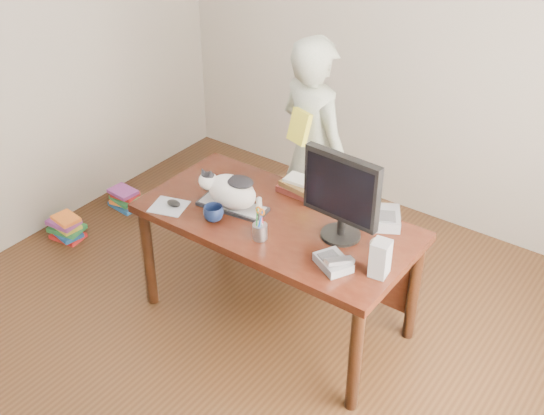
{
  "coord_description": "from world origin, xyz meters",
  "views": [
    {
      "loc": [
        1.88,
        -2.03,
        2.91
      ],
      "look_at": [
        0.0,
        0.55,
        0.85
      ],
      "focal_mm": 45.0,
      "sensor_mm": 36.0,
      "label": 1
    }
  ],
  "objects": [
    {
      "name": "room",
      "position": [
        0.0,
        0.0,
        1.35
      ],
      "size": [
        4.5,
        4.5,
        4.5
      ],
      "color": "black",
      "rests_on": "ground"
    },
    {
      "name": "mouse",
      "position": [
        -0.56,
        0.35,
        0.77
      ],
      "size": [
        0.1,
        0.08,
        0.04
      ],
      "rotation": [
        0.0,
        0.0,
        0.3
      ],
      "color": "black",
      "rests_on": "mousepad"
    },
    {
      "name": "coffee_mug",
      "position": [
        -0.28,
        0.37,
        0.8
      ],
      "size": [
        0.14,
        0.14,
        0.09
      ],
      "primitive_type": "imported",
      "rotation": [
        0.0,
        0.0,
        0.3
      ],
      "color": "black",
      "rests_on": "desk"
    },
    {
      "name": "phone",
      "position": [
        0.5,
        0.41,
        0.78
      ],
      "size": [
        0.23,
        0.21,
        0.09
      ],
      "rotation": [
        0.0,
        0.0,
        -0.48
      ],
      "color": "slate",
      "rests_on": "desk"
    },
    {
      "name": "pen_cup",
      "position": [
        0.04,
        0.39,
        0.81
      ],
      "size": [
        0.09,
        0.09,
        0.21
      ],
      "rotation": [
        0.0,
        0.0,
        -0.19
      ],
      "color": "#98989E",
      "rests_on": "desk"
    },
    {
      "name": "book_pile_b",
      "position": [
        -1.72,
        0.95,
        0.07
      ],
      "size": [
        0.26,
        0.2,
        0.15
      ],
      "color": "#184F91",
      "rests_on": "ground"
    },
    {
      "name": "book_pile_a",
      "position": [
        -1.75,
        0.4,
        0.09
      ],
      "size": [
        0.27,
        0.22,
        0.18
      ],
      "color": "#A51817",
      "rests_on": "ground"
    },
    {
      "name": "held_book",
      "position": [
        -0.22,
        1.14,
        1.05
      ],
      "size": [
        0.17,
        0.13,
        0.21
      ],
      "rotation": [
        0.0,
        0.0,
        -0.29
      ],
      "color": "yellow",
      "rests_on": "person"
    },
    {
      "name": "baseball",
      "position": [
        0.6,
        0.67,
        0.78
      ],
      "size": [
        0.07,
        0.07,
        0.07
      ],
      "rotation": [
        0.0,
        0.0,
        -0.06
      ],
      "color": "white",
      "rests_on": "desk"
    },
    {
      "name": "calculator",
      "position": [
        0.52,
        0.92,
        0.78
      ],
      "size": [
        0.26,
        0.28,
        0.07
      ],
      "rotation": [
        0.0,
        0.0,
        0.51
      ],
      "color": "slate",
      "rests_on": "desk"
    },
    {
      "name": "mousepad",
      "position": [
        -0.58,
        0.33,
        0.75
      ],
      "size": [
        0.25,
        0.23,
        0.0
      ],
      "rotation": [
        0.0,
        0.0,
        0.3
      ],
      "color": "#A0A4AC",
      "rests_on": "desk"
    },
    {
      "name": "cat",
      "position": [
        -0.29,
        0.53,
        0.87
      ],
      "size": [
        0.41,
        0.25,
        0.23
      ],
      "rotation": [
        0.0,
        0.0,
        0.14
      ],
      "color": "white",
      "rests_on": "keyboard"
    },
    {
      "name": "desk",
      "position": [
        0.0,
        0.68,
        0.6
      ],
      "size": [
        1.6,
        0.8,
        0.75
      ],
      "color": "black",
      "rests_on": "ground"
    },
    {
      "name": "person",
      "position": [
        -0.22,
        1.31,
        0.79
      ],
      "size": [
        0.66,
        0.53,
        1.59
      ],
      "primitive_type": "imported",
      "rotation": [
        0.0,
        0.0,
        2.85
      ],
      "color": "silver",
      "rests_on": "ground"
    },
    {
      "name": "speaker",
      "position": [
        0.71,
        0.49,
        0.85
      ],
      "size": [
        0.1,
        0.11,
        0.2
      ],
      "rotation": [
        0.0,
        0.0,
        0.13
      ],
      "color": "gray",
      "rests_on": "desk"
    },
    {
      "name": "monitor",
      "position": [
        0.38,
        0.64,
        1.04
      ],
      "size": [
        0.45,
        0.23,
        0.51
      ],
      "rotation": [
        0.0,
        0.0,
        -0.06
      ],
      "color": "black",
      "rests_on": "desk"
    },
    {
      "name": "keyboard",
      "position": [
        -0.28,
        0.54,
        0.76
      ],
      "size": [
        0.43,
        0.21,
        0.02
      ],
      "rotation": [
        0.0,
        0.0,
        0.14
      ],
      "color": "black",
      "rests_on": "desk"
    },
    {
      "name": "book_stack",
      "position": [
        -0.06,
        0.92,
        0.79
      ],
      "size": [
        0.25,
        0.19,
        0.09
      ],
      "rotation": [
        0.0,
        0.0,
        -0.06
      ],
      "color": "#481813",
      "rests_on": "desk"
    }
  ]
}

